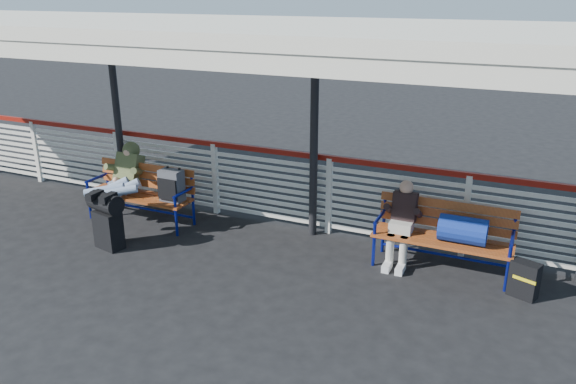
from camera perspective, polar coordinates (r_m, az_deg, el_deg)
The scene contains 9 objects.
ground at distance 8.15m, azimuth -14.18°, elevation -6.61°, with size 60.00×60.00×0.00m, color black.
fence at distance 9.33m, azimuth -7.40°, elevation 1.68°, with size 12.08×0.08×1.24m.
canopy at distance 8.03m, azimuth -12.15°, elevation 15.83°, with size 12.60×3.60×3.16m.
luggage_stack at distance 8.45m, azimuth -17.90°, elevation -2.57°, with size 0.56×0.39×0.84m.
bench_left at distance 9.11m, azimuth -13.60°, elevation 0.48°, with size 1.80×0.56×0.96m.
bench_right at distance 7.63m, azimuth 16.47°, elevation -3.74°, with size 1.80×0.56×0.92m.
traveler_man at distance 9.06m, azimuth -16.86°, elevation 0.75°, with size 0.94×1.64×0.77m.
companion_person at distance 7.72m, azimuth 11.48°, elevation -3.02°, with size 0.32×0.66×1.15m.
suitcase_side at distance 7.47m, azimuth 22.86°, elevation -8.20°, with size 0.38×0.30×0.46m.
Camera 1 is at (4.71, -5.62, 3.55)m, focal length 35.00 mm.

